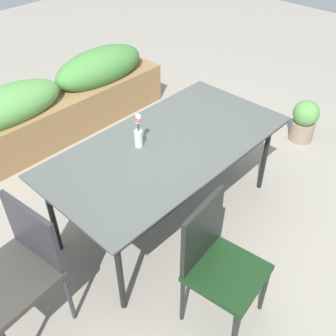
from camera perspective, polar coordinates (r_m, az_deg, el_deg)
The scene contains 7 objects.
ground_plane at distance 3.45m, azimuth -0.49°, elevation -5.40°, with size 12.00×12.00×0.00m, color gray.
dining_table at distance 2.91m, azimuth -0.00°, elevation 2.80°, with size 1.88×0.95×0.74m.
chair_near_left at distance 2.43m, azimuth 7.14°, elevation -13.04°, with size 0.46×0.46×0.90m.
chair_end_left at distance 2.52m, azimuth -20.83°, elevation -13.12°, with size 0.51×0.51×0.89m.
flower_vase at distance 2.81m, azimuth -4.33°, elevation 5.08°, with size 0.06×0.06×0.26m.
planter_box at distance 4.33m, azimuth -15.18°, elevation 9.28°, with size 2.46×0.54×0.76m.
potted_plant at distance 4.34m, azimuth 19.17°, elevation 6.56°, with size 0.27×0.27×0.45m.
Camera 1 is at (-1.78, -1.70, 2.41)m, focal length 42.04 mm.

